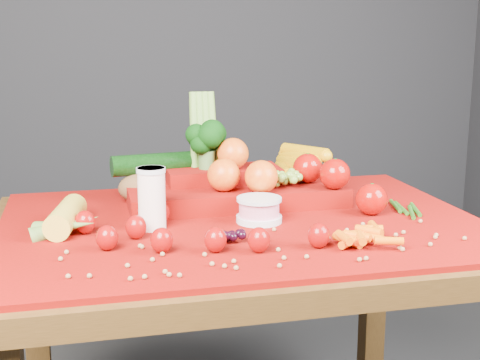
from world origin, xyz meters
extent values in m
cube|color=black|center=(0.00, 1.50, 1.25)|extent=(3.00, 0.02, 2.50)
cube|color=#34200B|center=(0.00, 0.00, 0.72)|extent=(1.10, 0.80, 0.05)
cube|color=#34200B|center=(-0.48, 0.33, 0.35)|extent=(0.06, 0.06, 0.70)
cube|color=#34200B|center=(0.48, 0.33, 0.35)|extent=(0.06, 0.06, 0.70)
cube|color=#800405|center=(0.00, 0.00, 0.76)|extent=(1.05, 0.75, 0.01)
cylinder|color=white|center=(-0.20, -0.02, 0.83)|extent=(0.06, 0.06, 0.13)
cylinder|color=silver|center=(-0.20, -0.02, 0.89)|extent=(0.06, 0.06, 0.01)
cylinder|color=silver|center=(0.03, -0.02, 0.77)|extent=(0.10, 0.10, 0.01)
cylinder|color=#F89DBB|center=(0.03, -0.02, 0.80)|extent=(0.09, 0.09, 0.04)
cylinder|color=silver|center=(0.03, -0.02, 0.81)|extent=(0.10, 0.10, 0.01)
ellipsoid|color=#931100|center=(-0.24, -0.08, 0.79)|extent=(0.04, 0.04, 0.05)
cone|color=#0D4D13|center=(-0.24, -0.08, 0.81)|extent=(0.03, 0.03, 0.01)
ellipsoid|color=#931100|center=(-0.30, -0.14, 0.79)|extent=(0.04, 0.04, 0.05)
cone|color=#0D4D13|center=(-0.30, -0.14, 0.81)|extent=(0.03, 0.03, 0.01)
ellipsoid|color=#931100|center=(-0.20, -0.18, 0.79)|extent=(0.04, 0.04, 0.05)
cone|color=#0D4D13|center=(-0.20, -0.18, 0.81)|extent=(0.03, 0.03, 0.01)
ellipsoid|color=#931100|center=(-0.10, -0.20, 0.79)|extent=(0.04, 0.04, 0.05)
cone|color=#0D4D13|center=(-0.10, -0.20, 0.81)|extent=(0.03, 0.03, 0.01)
ellipsoid|color=#931100|center=(-0.02, -0.22, 0.79)|extent=(0.04, 0.04, 0.05)
cone|color=#0D4D13|center=(-0.02, -0.22, 0.81)|extent=(0.03, 0.03, 0.01)
ellipsoid|color=#931100|center=(0.10, -0.22, 0.79)|extent=(0.04, 0.04, 0.05)
cone|color=#0D4D13|center=(0.10, -0.22, 0.81)|extent=(0.03, 0.03, 0.01)
ellipsoid|color=#931100|center=(-0.18, 0.02, 0.79)|extent=(0.04, 0.04, 0.05)
cone|color=#0D4D13|center=(-0.18, 0.02, 0.81)|extent=(0.03, 0.03, 0.01)
ellipsoid|color=#931100|center=(-0.34, -0.02, 0.79)|extent=(0.04, 0.04, 0.05)
cone|color=#0D4D13|center=(-0.34, -0.02, 0.81)|extent=(0.03, 0.03, 0.01)
cylinder|color=yellow|center=(-0.38, 0.02, 0.79)|extent=(0.09, 0.19, 0.06)
ellipsoid|color=brown|center=(-0.21, 0.22, 0.80)|extent=(0.11, 0.08, 0.07)
cube|color=#800405|center=(0.02, 0.15, 0.78)|extent=(0.52, 0.22, 0.04)
cube|color=#800405|center=(0.00, 0.20, 0.82)|extent=(0.28, 0.12, 0.03)
sphere|color=#980100|center=(0.24, 0.06, 0.84)|extent=(0.07, 0.07, 0.07)
sphere|color=#980100|center=(0.30, -0.02, 0.80)|extent=(0.07, 0.07, 0.07)
sphere|color=#980100|center=(0.20, 0.14, 0.84)|extent=(0.07, 0.07, 0.07)
sphere|color=red|center=(-0.02, 0.10, 0.85)|extent=(0.08, 0.08, 0.08)
sphere|color=red|center=(0.06, 0.06, 0.85)|extent=(0.08, 0.08, 0.08)
sphere|color=red|center=(0.02, 0.18, 0.88)|extent=(0.08, 0.08, 0.08)
cylinder|color=#CD8602|center=(0.16, 0.22, 0.82)|extent=(0.06, 0.16, 0.04)
cylinder|color=#CD8602|center=(0.18, 0.22, 0.84)|extent=(0.04, 0.15, 0.04)
cylinder|color=#CD8602|center=(0.20, 0.22, 0.85)|extent=(0.07, 0.16, 0.04)
cylinder|color=#CD8602|center=(0.22, 0.22, 0.87)|extent=(0.10, 0.15, 0.04)
cylinder|color=#3F662D|center=(-0.04, 0.20, 0.86)|extent=(0.04, 0.04, 0.04)
cylinder|color=olive|center=(-0.07, 0.24, 0.92)|extent=(0.03, 0.06, 0.22)
cylinder|color=olive|center=(-0.05, 0.24, 0.92)|extent=(0.02, 0.06, 0.22)
cylinder|color=olive|center=(-0.03, 0.24, 0.92)|extent=(0.02, 0.06, 0.22)
cylinder|color=olive|center=(-0.02, 0.24, 0.92)|extent=(0.03, 0.06, 0.22)
cylinder|color=black|center=(-0.14, 0.24, 0.85)|extent=(0.27, 0.09, 0.05)
camera|label=1|loc=(-0.33, -1.39, 1.17)|focal=50.00mm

